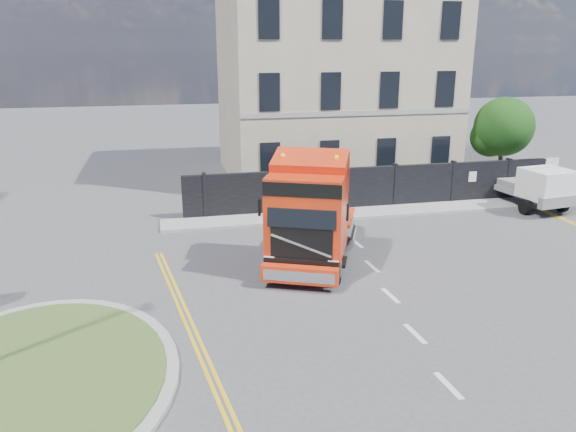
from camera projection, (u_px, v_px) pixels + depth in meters
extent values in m
plane|color=#424244|center=(295.00, 299.00, 17.18)|extent=(120.00, 120.00, 0.00)
cylinder|color=gray|center=(30.00, 381.00, 12.91)|extent=(6.80, 6.80, 0.12)
cylinder|color=#375120|center=(29.00, 378.00, 12.88)|extent=(6.20, 6.20, 0.05)
cube|color=black|center=(375.00, 187.00, 26.54)|extent=(18.00, 0.25, 2.00)
cube|color=silver|center=(533.00, 178.00, 28.31)|extent=(2.60, 0.12, 2.00)
cube|color=#B1AA8D|center=(331.00, 80.00, 32.22)|extent=(12.00, 10.00, 11.00)
cylinder|color=#382619|center=(500.00, 163.00, 31.06)|extent=(0.24, 0.24, 2.40)
sphere|color=#183710|center=(504.00, 127.00, 30.47)|extent=(3.20, 3.20, 3.20)
sphere|color=#183710|center=(490.00, 137.00, 30.91)|extent=(2.20, 2.20, 2.20)
cube|color=gray|center=(381.00, 212.00, 25.98)|extent=(20.00, 1.60, 0.12)
cube|color=black|center=(314.00, 235.00, 20.67)|extent=(4.67, 6.66, 0.44)
cube|color=red|center=(308.00, 213.00, 18.65)|extent=(3.28, 3.33, 2.76)
cube|color=red|center=(313.00, 173.00, 19.29)|extent=(2.62, 1.79, 1.38)
cube|color=black|center=(302.00, 212.00, 17.35)|extent=(2.02, 0.91, 1.04)
cube|color=red|center=(300.00, 275.00, 17.63)|extent=(2.40, 1.29, 0.54)
cylinder|color=black|center=(272.00, 264.00, 18.57)|extent=(0.69, 1.07, 1.03)
cylinder|color=gray|center=(272.00, 264.00, 18.57)|extent=(0.55, 0.66, 0.56)
cylinder|color=black|center=(336.00, 269.00, 18.19)|extent=(0.69, 1.07, 1.03)
cylinder|color=gray|center=(336.00, 269.00, 18.19)|extent=(0.55, 0.66, 0.56)
cylinder|color=black|center=(291.00, 231.00, 21.86)|extent=(0.69, 1.07, 1.03)
cylinder|color=gray|center=(291.00, 231.00, 21.86)|extent=(0.55, 0.66, 0.56)
cylinder|color=black|center=(345.00, 234.00, 21.48)|extent=(0.69, 1.07, 1.03)
cylinder|color=gray|center=(345.00, 234.00, 21.48)|extent=(0.55, 0.66, 0.56)
cylinder|color=black|center=(296.00, 222.00, 22.97)|extent=(0.69, 1.07, 1.03)
cylinder|color=gray|center=(296.00, 222.00, 22.97)|extent=(0.55, 0.66, 0.56)
cylinder|color=black|center=(348.00, 225.00, 22.59)|extent=(0.69, 1.07, 1.03)
cylinder|color=gray|center=(348.00, 225.00, 22.59)|extent=(0.55, 0.66, 0.56)
cube|color=slate|center=(524.00, 190.00, 27.22)|extent=(2.56, 5.13, 0.26)
cube|color=silver|center=(547.00, 184.00, 25.59)|extent=(2.17, 2.08, 1.33)
cylinder|color=black|center=(525.00, 207.00, 25.69)|extent=(0.26, 0.72, 0.72)
cylinder|color=black|center=(562.00, 204.00, 26.09)|extent=(0.26, 0.72, 0.72)
cylinder|color=black|center=(488.00, 190.00, 28.56)|extent=(0.26, 0.72, 0.72)
cylinder|color=black|center=(522.00, 188.00, 28.97)|extent=(0.26, 0.72, 0.72)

